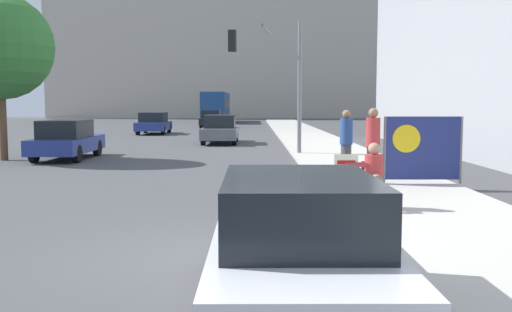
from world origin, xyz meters
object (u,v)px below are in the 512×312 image
jogger_on_sidewalk (373,145)px  parked_car_curbside (298,242)px  pedestrian_behind (346,143)px  city_bus_on_road (216,105)px  seated_protester (374,173)px  traffic_light_pole (273,64)px  car_on_road_far_lane (211,119)px  protest_banner (422,148)px  car_on_road_nearest (67,140)px  street_tree_near_curb (0,47)px  car_on_road_midblock (220,129)px  car_on_road_distant (154,123)px

jogger_on_sidewalk → parked_car_curbside: bearing=84.3°
pedestrian_behind → city_bus_on_road: (-6.50, 47.52, 0.80)m
jogger_on_sidewalk → seated_protester: bearing=89.6°
jogger_on_sidewalk → pedestrian_behind: jogger_on_sidewalk is taller
traffic_light_pole → car_on_road_far_lane: bearing=99.4°
protest_banner → car_on_road_nearest: bearing=145.6°
protest_banner → traffic_light_pole: traffic_light_pole is taller
car_on_road_far_lane → street_tree_near_curb: 28.79m
seated_protester → parked_car_curbside: 5.09m
traffic_light_pole → car_on_road_nearest: size_ratio=1.19×
city_bus_on_road → car_on_road_far_lane: bearing=-88.1°
parked_car_curbside → protest_banner: bearing=65.7°
car_on_road_far_lane → street_tree_near_curb: size_ratio=0.75×
pedestrian_behind → traffic_light_pole: (-1.70, 7.52, 2.56)m
car_on_road_nearest → car_on_road_far_lane: car_on_road_far_lane is taller
car_on_road_midblock → street_tree_near_curb: street_tree_near_curb is taller
protest_banner → car_on_road_nearest: 13.45m
protest_banner → car_on_road_distant: bearing=113.4°
parked_car_curbside → traffic_light_pole: bearing=88.9°
car_on_road_nearest → car_on_road_far_lane: 27.83m
city_bus_on_road → seated_protester: bearing=-83.1°
traffic_light_pole → street_tree_near_curb: size_ratio=0.85×
traffic_light_pole → car_on_road_nearest: bearing=-171.1°
car_on_road_distant → jogger_on_sidewalk: bearing=-68.9°
car_on_road_nearest → protest_banner: bearing=-34.4°
parked_car_curbside → street_tree_near_curb: 18.36m
car_on_road_midblock → car_on_road_distant: 10.34m
seated_protester → car_on_road_distant: (-8.99, 28.41, -0.07)m
protest_banner → traffic_light_pole: size_ratio=0.37×
car_on_road_far_lane → parked_car_curbside: bearing=-84.7°
traffic_light_pole → car_on_road_midblock: bearing=108.9°
car_on_road_far_lane → pedestrian_behind: bearing=-79.9°
pedestrian_behind → city_bus_on_road: size_ratio=0.15×
car_on_road_distant → traffic_light_pole: bearing=-65.2°
seated_protester → protest_banner: size_ratio=0.64×
traffic_light_pole → jogger_on_sidewalk: bearing=-76.4°
parked_car_curbside → car_on_road_far_lane: bearing=95.3°
car_on_road_nearest → street_tree_near_curb: size_ratio=0.71×
protest_banner → city_bus_on_road: bearing=99.5°
car_on_road_far_lane → car_on_road_nearest: bearing=-97.0°
car_on_road_nearest → traffic_light_pole: bearing=8.9°
car_on_road_far_lane → street_tree_near_curb: (-5.59, -28.04, 3.38)m
car_on_road_midblock → car_on_road_distant: bearing=119.2°
car_on_road_far_lane → jogger_on_sidewalk: bearing=-79.6°
jogger_on_sidewalk → traffic_light_pole: traffic_light_pole is taller
jogger_on_sidewalk → city_bus_on_road: (-6.94, 48.79, 0.77)m
traffic_light_pole → car_on_road_nearest: traffic_light_pole is taller
pedestrian_behind → traffic_light_pole: traffic_light_pole is taller
car_on_road_distant → car_on_road_far_lane: bearing=72.5°
parked_car_curbside → car_on_road_distant: 33.96m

